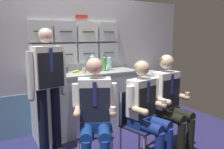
{
  "coord_description": "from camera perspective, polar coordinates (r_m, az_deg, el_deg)",
  "views": [
    {
      "loc": [
        -1.37,
        -2.21,
        1.54
      ],
      "look_at": [
        0.07,
        0.33,
        1.04
      ],
      "focal_mm": 36.89,
      "sensor_mm": 36.0,
      "label": 1
    }
  ],
  "objects": [
    {
      "name": "galley_bulkhead",
      "position": [
        3.86,
        -8.62,
        2.66
      ],
      "size": [
        4.2,
        0.14,
        2.15
      ],
      "color": "#B3B0BA",
      "rests_on": "ground"
    },
    {
      "name": "snack_banana",
      "position": [
        3.64,
        -8.96,
        0.82
      ],
      "size": [
        0.17,
        0.1,
        0.04
      ],
      "color": "yellow",
      "rests_on": "galley_counter"
    },
    {
      "name": "folding_chair_center",
      "position": [
        2.88,
        5.94,
        -10.52
      ],
      "size": [
        0.49,
        0.49,
        0.87
      ],
      "color": "#A8AAAF",
      "rests_on": "ground"
    },
    {
      "name": "folding_chair_left",
      "position": [
        2.77,
        -4.23,
        -11.36
      ],
      "size": [
        0.53,
        0.53,
        0.87
      ],
      "color": "#A8AAAF",
      "rests_on": "ground"
    },
    {
      "name": "water_bottle_tall",
      "position": [
        3.83,
        -0.6,
        2.85
      ],
      "size": [
        0.07,
        0.07,
        0.25
      ],
      "color": "#ABD2D9",
      "rests_on": "galley_counter"
    },
    {
      "name": "crew_member_center",
      "position": [
        2.74,
        8.66,
        -8.45
      ],
      "size": [
        0.49,
        0.63,
        1.25
      ],
      "color": "black",
      "rests_on": "ground"
    },
    {
      "name": "folding_chair_right",
      "position": [
        3.27,
        11.89,
        -8.18
      ],
      "size": [
        0.45,
        0.45,
        0.87
      ],
      "color": "#A8AAAF",
      "rests_on": "ground"
    },
    {
      "name": "service_trolley",
      "position": [
        4.3,
        10.31,
        -4.87
      ],
      "size": [
        0.4,
        0.65,
        0.86
      ],
      "color": "black",
      "rests_on": "ground"
    },
    {
      "name": "crew_member_standing",
      "position": [
        2.99,
        -15.58,
        -1.86
      ],
      "size": [
        0.51,
        0.32,
        1.62
      ],
      "color": "black",
      "rests_on": "ground"
    },
    {
      "name": "paper_cup_tan",
      "position": [
        3.52,
        -6.9,
        0.97
      ],
      "size": [
        0.07,
        0.07,
        0.09
      ],
      "color": "tan",
      "rests_on": "galley_counter"
    },
    {
      "name": "crew_member_right",
      "position": [
        3.12,
        14.23,
        -5.83
      ],
      "size": [
        0.5,
        0.64,
        1.29
      ],
      "color": "black",
      "rests_on": "ground"
    },
    {
      "name": "crew_member_left",
      "position": [
        2.56,
        -4.23,
        -8.92
      ],
      "size": [
        0.57,
        0.69,
        1.29
      ],
      "color": "black",
      "rests_on": "ground"
    },
    {
      "name": "sparkling_bottle_green",
      "position": [
        3.64,
        -4.87,
        2.76
      ],
      "size": [
        0.08,
        0.08,
        0.29
      ],
      "color": "silver",
      "rests_on": "galley_counter"
    },
    {
      "name": "galley_counter",
      "position": [
        3.74,
        -6.27,
        -6.72
      ],
      "size": [
        1.69,
        0.53,
        0.96
      ],
      "color": "#B6C0BF",
      "rests_on": "ground"
    },
    {
      "name": "water_bottle_blue_cap",
      "position": [
        3.45,
        -14.89,
        2.0
      ],
      "size": [
        0.06,
        0.06,
        0.28
      ],
      "color": "silver",
      "rests_on": "galley_counter"
    },
    {
      "name": "coffee_cup_spare",
      "position": [
        3.98,
        -0.96,
        2.03
      ],
      "size": [
        0.06,
        0.06,
        0.08
      ],
      "color": "white",
      "rests_on": "galley_counter"
    },
    {
      "name": "coffee_cup_white",
      "position": [
        3.64,
        -11.35,
        1.17
      ],
      "size": [
        0.07,
        0.07,
        0.09
      ],
      "color": "navy",
      "rests_on": "galley_counter"
    },
    {
      "name": "water_bottle_clear",
      "position": [
        3.73,
        -1.95,
        2.73
      ],
      "size": [
        0.07,
        0.07,
        0.26
      ],
      "color": "#4FA452",
      "rests_on": "galley_counter"
    }
  ]
}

